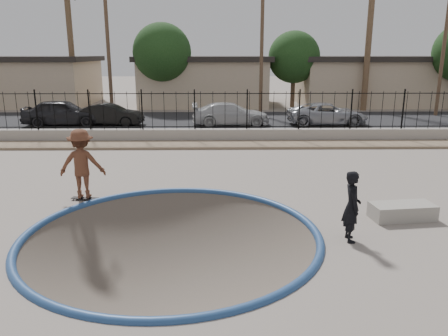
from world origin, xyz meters
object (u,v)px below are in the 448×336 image
car_d (327,114)px  car_c (231,114)px  concrete_ledge (402,211)px  car_a (63,112)px  skateboard (85,198)px  skater (82,167)px  videographer (352,206)px  car_b (110,115)px

car_d → car_c: bearing=88.8°
concrete_ledge → car_a: size_ratio=0.36×
skateboard → car_d: size_ratio=0.17×
skater → concrete_ledge: 8.81m
videographer → car_b: bearing=31.6°
car_a → car_b: (2.73, 0.00, -0.14)m
skateboard → skater: bearing=-171.0°
videographer → car_c: (-2.22, 16.32, -0.13)m
car_a → concrete_ledge: bearing=-143.2°
concrete_ledge → car_b: (-11.03, 15.01, 0.46)m
car_d → car_a: bearing=88.8°
car_a → car_b: 2.73m
videographer → skater: bearing=69.0°
skater → concrete_ledge: size_ratio=1.24×
skateboard → car_c: size_ratio=0.18×
car_b → car_a: bearing=93.8°
skateboard → car_c: car_c is taller
concrete_ledge → car_c: car_c is taller
skateboard → car_d: (10.35, 13.40, 0.63)m
car_b → skateboard: bearing=-166.0°
concrete_ledge → car_c: bearing=104.8°
car_a → car_c: car_a is taller
skateboard → car_b: bearing=109.2°
skater → car_a: bearing=-72.0°
skater → skateboard: bearing=177.1°
car_b → car_d: bearing=-86.2°
skater → videographer: bearing=154.1°
concrete_ledge → car_a: (-13.76, 15.01, 0.60)m
skateboard → car_a: (-5.14, 13.40, 0.75)m
skateboard → videographer: size_ratio=0.49×
skateboard → car_b: size_ratio=0.21×
car_c → skateboard: bearing=157.3°
skateboard → car_a: car_a is taller
skateboard → car_c: 14.20m
skater → car_b: size_ratio=0.52×
videographer → car_a: (-12.01, 16.32, -0.02)m
videographer → car_b: size_ratio=0.43×
videographer → concrete_ledge: (1.75, 1.31, -0.62)m
car_b → skater: bearing=-166.0°
skater → skateboard: 0.94m
car_c → car_d: size_ratio=0.97×
car_c → car_b: bearing=86.5°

